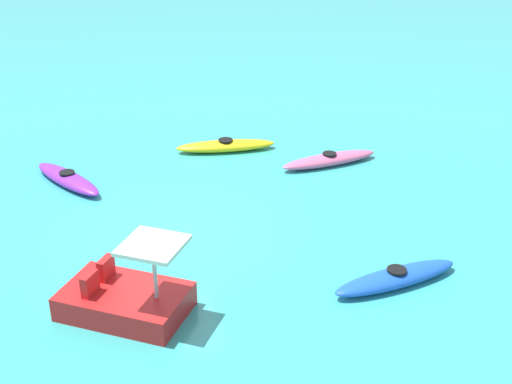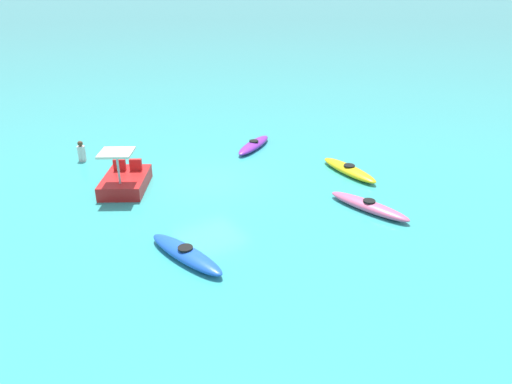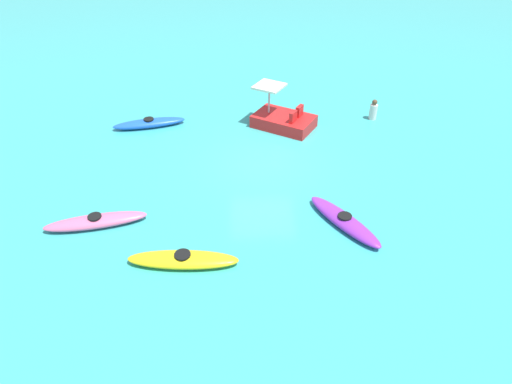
{
  "view_description": "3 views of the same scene",
  "coord_description": "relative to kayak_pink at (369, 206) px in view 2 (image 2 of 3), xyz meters",
  "views": [
    {
      "loc": [
        14.34,
        -0.86,
        7.95
      ],
      "look_at": [
        -0.71,
        2.4,
        0.6
      ],
      "focal_mm": 48.27,
      "sensor_mm": 36.0,
      "label": 1
    },
    {
      "loc": [
        7.32,
        14.7,
        6.9
      ],
      "look_at": [
        -0.7,
        2.29,
        0.22
      ],
      "focal_mm": 32.48,
      "sensor_mm": 36.0,
      "label": 2
    },
    {
      "loc": [
        -13.86,
        0.71,
        8.72
      ],
      "look_at": [
        -2.69,
        0.33,
        0.68
      ],
      "focal_mm": 31.58,
      "sensor_mm": 36.0,
      "label": 3
    }
  ],
  "objects": [
    {
      "name": "kayak_purple",
      "position": [
        -0.23,
        -7.43,
        0.0
      ],
      "size": [
        2.8,
        2.12,
        0.37
      ],
      "color": "purple",
      "rests_on": "ground_plane"
    },
    {
      "name": "pedal_boat_red",
      "position": [
        6.19,
        -6.13,
        0.17
      ],
      "size": [
        2.53,
        2.83,
        1.68
      ],
      "color": "red",
      "rests_on": "ground_plane"
    },
    {
      "name": "ground_plane",
      "position": [
        3.31,
        -5.15,
        -0.16
      ],
      "size": [
        600.0,
        600.0,
        0.0
      ],
      "primitive_type": "plane",
      "color": "#38ADA8"
    },
    {
      "name": "kayak_yellow",
      "position": [
        -1.71,
        -2.77,
        0.0
      ],
      "size": [
        0.86,
        3.05,
        0.37
      ],
      "color": "yellow",
      "rests_on": "ground_plane"
    },
    {
      "name": "kayak_pink",
      "position": [
        0.0,
        0.0,
        0.0
      ],
      "size": [
        1.19,
        3.07,
        0.37
      ],
      "color": "pink",
      "rests_on": "ground_plane"
    },
    {
      "name": "person_near_shore",
      "position": [
        6.79,
        -10.01,
        0.22
      ],
      "size": [
        0.4,
        0.4,
        0.88
      ],
      "color": "silver",
      "rests_on": "ground_plane"
    },
    {
      "name": "kayak_blue",
      "position": [
        6.37,
        -0.58,
        0.0
      ],
      "size": [
        1.27,
        3.01,
        0.37
      ],
      "color": "blue",
      "rests_on": "ground_plane"
    }
  ]
}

